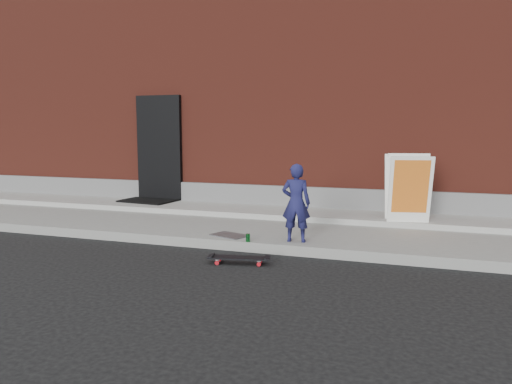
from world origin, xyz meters
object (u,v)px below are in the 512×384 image
at_px(child, 296,203).
at_px(soda_can, 248,238).
at_px(skateboard, 239,258).
at_px(pizza_sign, 408,187).

distance_m(child, soda_can, 0.88).
xyz_separation_m(skateboard, pizza_sign, (2.08, 2.60, 0.75)).
height_order(skateboard, soda_can, soda_can).
height_order(skateboard, pizza_sign, pizza_sign).
height_order(child, soda_can, child).
distance_m(child, skateboard, 1.25).
relative_size(child, soda_can, 9.99).
xyz_separation_m(skateboard, soda_can, (-0.11, 0.67, 0.13)).
relative_size(skateboard, soda_can, 7.27).
distance_m(child, pizza_sign, 2.27).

